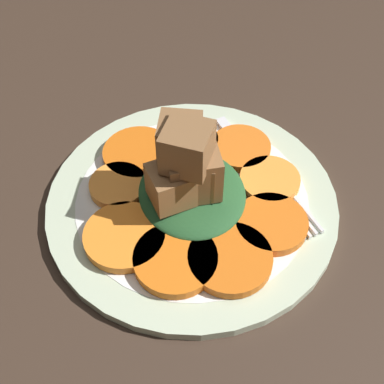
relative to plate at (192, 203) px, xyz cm
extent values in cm
cube|color=#38281E|center=(0.00, 0.00, -1.52)|extent=(120.00, 120.00, 2.00)
cylinder|color=beige|center=(0.00, 0.00, -0.02)|extent=(27.91, 27.91, 1.00)
cylinder|color=white|center=(0.00, 0.00, 0.03)|extent=(22.33, 22.33, 1.00)
cylinder|color=orange|center=(7.23, -1.77, 1.05)|extent=(5.56, 5.56, 0.93)
cylinder|color=#D76115|center=(6.71, 3.93, 1.05)|extent=(7.24, 7.24, 0.93)
cylinder|color=#F99438|center=(2.97, 6.63, 1.05)|extent=(5.56, 5.56, 0.93)
cylinder|color=orange|center=(-3.12, 7.03, 1.05)|extent=(7.38, 7.38, 0.93)
cylinder|color=orange|center=(-6.61, 3.16, 1.05)|extent=(7.40, 7.40, 0.93)
cylinder|color=orange|center=(-7.70, -1.45, 1.05)|extent=(7.42, 7.42, 0.93)
cylinder|color=orange|center=(-4.99, -6.22, 1.05)|extent=(6.66, 6.66, 0.93)
cylinder|color=orange|center=(0.30, -7.83, 1.05)|extent=(5.89, 5.89, 0.93)
cylinder|color=orange|center=(4.94, -6.39, 1.05)|extent=(6.19, 6.19, 0.93)
ellipsoid|color=#235128|center=(0.00, 0.00, 1.47)|extent=(11.24, 10.11, 1.78)
cube|color=olive|center=(-0.92, 2.19, 4.20)|extent=(4.23, 4.23, 3.67)
cube|color=#9E754C|center=(0.73, 0.09, 4.36)|extent=(5.25, 5.25, 4.01)
cube|color=brown|center=(-0.14, -0.25, 4.72)|extent=(4.95, 4.95, 4.72)
cube|color=#9E754C|center=(-0.07, 0.00, 4.39)|extent=(5.01, 5.01, 4.07)
cube|color=brown|center=(-0.63, 0.58, 8.27)|extent=(5.43, 5.43, 3.94)
cube|color=brown|center=(1.05, 0.82, 7.83)|extent=(4.69, 4.69, 3.64)
cube|color=silver|center=(4.37, -6.93, 0.78)|extent=(11.52, 3.64, 0.40)
cube|color=silver|center=(-1.95, -8.36, 0.78)|extent=(1.88, 2.56, 0.40)
cube|color=silver|center=(-4.64, -10.00, 0.78)|extent=(4.51, 1.31, 0.40)
cube|color=silver|center=(-4.78, -9.35, 0.78)|extent=(4.51, 1.31, 0.40)
cube|color=silver|center=(-4.93, -8.70, 0.78)|extent=(4.51, 1.31, 0.40)
cube|color=silver|center=(-5.08, -8.05, 0.78)|extent=(4.51, 1.31, 0.40)
camera|label=1|loc=(-31.48, 7.96, 40.15)|focal=50.00mm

